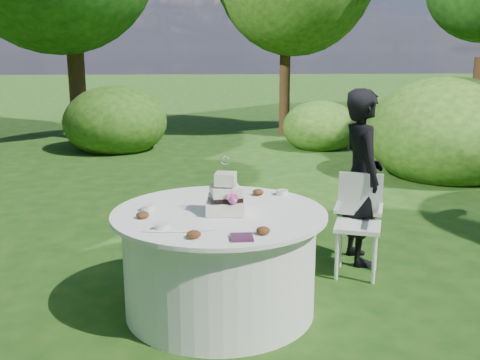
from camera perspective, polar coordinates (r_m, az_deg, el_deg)
name	(u,v)px	position (r m, az deg, el deg)	size (l,w,h in m)	color
ground	(220,309)	(4.35, -2.03, -12.98)	(80.00, 80.00, 0.00)	#143D10
napkins	(242,237)	(3.48, 0.18, -5.85)	(0.14, 0.14, 0.02)	#4A203E
feather_plume	(179,230)	(3.65, -6.26, -5.10)	(0.48, 0.07, 0.01)	white
guest	(361,177)	(5.16, 12.23, 0.30)	(0.58, 0.38, 1.58)	black
table	(220,261)	(4.19, -2.07, -8.20)	(1.56, 1.56, 0.77)	white
cake	(226,198)	(3.99, -1.45, -1.81)	(0.29, 0.30, 0.41)	white
chair	(359,216)	(4.95, 11.97, -3.58)	(0.48, 0.48, 0.87)	white
votives	(202,208)	(4.09, -3.93, -2.84)	(1.13, 0.93, 0.04)	white
petal_cups	(216,216)	(3.86, -2.49, -3.70)	(0.95, 1.11, 0.05)	#562D16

